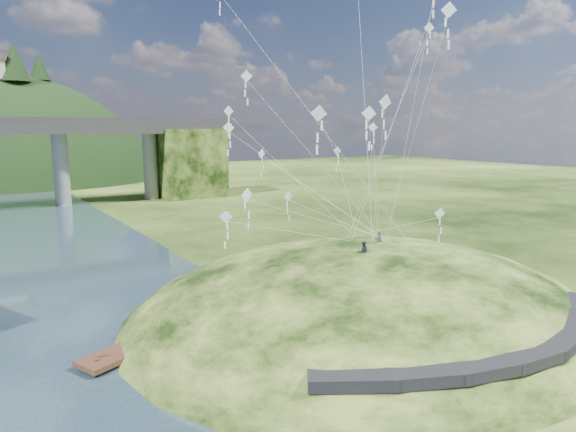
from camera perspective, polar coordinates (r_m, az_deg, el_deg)
ground at (r=32.14m, az=-0.23°, el=-14.64°), size 320.00×320.00×0.00m
grass_hill at (r=38.64m, az=8.44°, el=-12.83°), size 36.00×32.00×13.00m
footpath at (r=29.76m, az=23.21°, el=-13.17°), size 22.29×5.84×0.83m
wooden_dock at (r=34.53m, az=-12.83°, el=-12.40°), size 12.48×6.68×0.91m
kite_flyers at (r=36.12m, az=8.93°, el=-2.43°), size 3.99×2.66×1.55m
kite_swarm at (r=33.97m, az=5.06°, el=13.31°), size 18.32×15.98×21.40m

